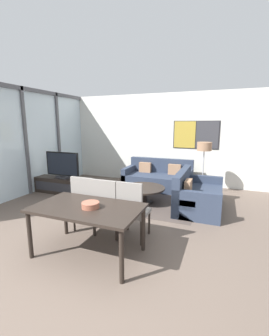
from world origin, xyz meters
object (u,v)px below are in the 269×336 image
Objects in this scene: television at (62,165)px; coffee_table at (143,191)px; sofa_main at (158,179)px; sofa_side at (195,196)px; fruit_bowl at (90,205)px; dining_chair_left at (87,201)px; dining_chair_right at (132,208)px; tv_console at (64,186)px; dining_chair_centre at (108,205)px; floor_lamp at (204,150)px; dining_table at (87,212)px.

television is 0.98× the size of coffee_table.
sofa_main and sofa_side have the same top height.
television is 4.10× the size of fruit_bowl.
coffee_table is at bearing 75.69° from dining_chair_left.
dining_chair_left is 0.87m from dining_chair_right.
tv_console is 1.68× the size of dining_chair_left.
dining_chair_right is at bearing -76.38° from coffee_table.
dining_chair_centre reaches higher than tv_console.
sofa_main is 1.37× the size of floor_lamp.
dining_chair_centre is at bearing -36.18° from television.
tv_console is 3.17m from dining_chair_right.
fruit_bowl is (-1.15, -2.47, 0.50)m from sofa_side.
dining_chair_left is at bearing -41.73° from television.
floor_lamp is (1.27, 2.93, 0.66)m from dining_chair_centre.
tv_console is 1.68× the size of dining_chair_centre.
dining_chair_right is 0.71× the size of floor_lamp.
tv_console is 1.68× the size of dining_chair_right.
dining_table is 1.54× the size of dining_chair_right.
dining_chair_centre is 0.43m from dining_chair_right.
dining_chair_right is (0.43, 0.61, -0.11)m from dining_table.
dining_table is at bearing -90.00° from dining_chair_centre.
coffee_table is at bearing -90.00° from sofa_main.
tv_console is 3.49m from sofa_side.
sofa_side is at bearing 56.28° from dining_chair_centre.
dining_table is (-0.01, -3.70, 0.38)m from sofa_main.
tv_console is 3.22m from dining_table.
sofa_main is at bearing 97.82° from dining_chair_right.
sofa_side is at bearing 3.05° from tv_console.
sofa_side reaches higher than fruit_bowl.
floor_lamp reaches higher than fruit_bowl.
fruit_bowl is (-0.36, -0.64, 0.23)m from dining_chair_right.
fruit_bowl is at bearing 154.99° from sofa_side.
dining_table is 0.76m from dining_chair_right.
sofa_side is (1.22, -1.26, -0.00)m from sofa_main.
television is 2.81m from dining_chair_centre.
sofa_main reaches higher than tv_console.
dining_chair_centre is at bearing -36.17° from tv_console.
dining_chair_centre is (0.43, -0.02, 0.00)m from dining_chair_left.
television reaches higher than dining_table.
dining_table is at bearing -55.58° from dining_chair_left.
floor_lamp is at bearing 20.01° from tv_console.
dining_chair_centre is 0.68m from fruit_bowl.
sofa_side reaches higher than coffee_table.
television is (0.00, 0.00, 0.56)m from tv_console.
coffee_table is 1.04× the size of dining_chair_left.
dining_chair_right is at bearing 0.59° from dining_chair_centre.
sofa_main is 3.76m from fruit_bowl.
sofa_main is at bearing 172.87° from floor_lamp.
sofa_side is at bearing 3.04° from television.
sofa_main is 1.25× the size of dining_table.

